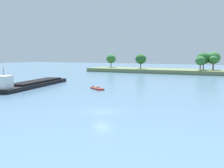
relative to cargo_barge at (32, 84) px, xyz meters
The scene contains 4 objects.
ground_plane 36.81m from the cargo_barge, 30.68° to the right, with size 400.00×400.00×0.00m, color slate.
treeline_island 73.99m from the cargo_barge, 71.84° to the left, with size 94.34×17.42×9.52m.
cargo_barge is the anchor object (origin of this frame).
fishing_skiff 17.71m from the cargo_barge, 11.96° to the left, with size 5.05×4.39×0.87m.
Camera 1 is at (20.43, -35.64, 8.45)m, focal length 45.29 mm.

